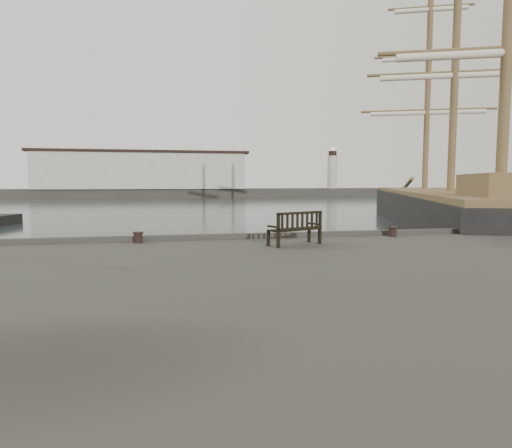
% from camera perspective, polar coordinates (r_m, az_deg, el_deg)
% --- Properties ---
extents(ground, '(400.00, 400.00, 0.00)m').
position_cam_1_polar(ground, '(16.70, 2.44, -6.98)').
color(ground, black).
rests_on(ground, ground).
extents(breakwater, '(140.00, 9.50, 12.20)m').
position_cam_1_polar(breakwater, '(107.82, -12.18, 5.56)').
color(breakwater, '#383530').
rests_on(breakwater, ground).
extents(bench, '(1.89, 1.26, 1.03)m').
position_cam_1_polar(bench, '(14.43, 4.91, -1.34)').
color(bench, black).
rests_on(bench, quay).
extents(bollard_left, '(0.36, 0.36, 0.36)m').
position_cam_1_polar(bollard_left, '(15.37, -14.52, -1.64)').
color(bollard_left, black).
rests_on(bollard_left, quay).
extents(bollard_right, '(0.43, 0.43, 0.37)m').
position_cam_1_polar(bollard_right, '(17.31, 16.72, -0.91)').
color(bollard_right, black).
rests_on(bollard_right, quay).
extents(tall_ship_main, '(24.20, 42.62, 31.95)m').
position_cam_1_polar(tall_ship_main, '(40.51, 23.02, 0.97)').
color(tall_ship_main, black).
rests_on(tall_ship_main, ground).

